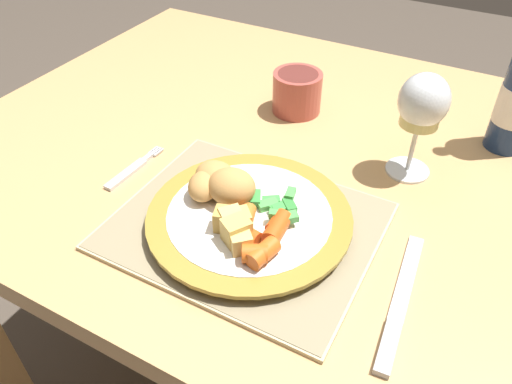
% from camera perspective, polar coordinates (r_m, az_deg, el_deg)
% --- Properties ---
extents(dining_table, '(1.12, 0.84, 0.74)m').
position_cam_1_polar(dining_table, '(0.88, 4.40, -0.58)').
color(dining_table, tan).
rests_on(dining_table, ground).
extents(placemat, '(0.34, 0.28, 0.01)m').
position_cam_1_polar(placemat, '(0.67, -1.23, -3.87)').
color(placemat, '#CCB789').
rests_on(placemat, dining_table).
extents(dinner_plate, '(0.27, 0.27, 0.02)m').
position_cam_1_polar(dinner_plate, '(0.66, -0.76, -3.03)').
color(dinner_plate, white).
rests_on(dinner_plate, placemat).
extents(breaded_croquettes, '(0.11, 0.09, 0.05)m').
position_cam_1_polar(breaded_croquettes, '(0.67, -4.06, 1.00)').
color(breaded_croquettes, tan).
rests_on(breaded_croquettes, dinner_plate).
extents(green_beans_pile, '(0.08, 0.07, 0.02)m').
position_cam_1_polar(green_beans_pile, '(0.65, 2.42, -1.72)').
color(green_beans_pile, '#338438').
rests_on(green_beans_pile, dinner_plate).
extents(glazed_carrots, '(0.08, 0.09, 0.02)m').
position_cam_1_polar(glazed_carrots, '(0.61, 0.71, -4.94)').
color(glazed_carrots, '#CC5119').
rests_on(glazed_carrots, dinner_plate).
extents(fork, '(0.02, 0.12, 0.01)m').
position_cam_1_polar(fork, '(0.78, -14.11, 2.40)').
color(fork, silver).
rests_on(fork, dining_table).
extents(table_knife, '(0.04, 0.21, 0.01)m').
position_cam_1_polar(table_knife, '(0.60, 15.90, -12.88)').
color(table_knife, silver).
rests_on(table_knife, dining_table).
extents(wine_glass, '(0.07, 0.07, 0.16)m').
position_cam_1_polar(wine_glass, '(0.74, 18.51, 9.31)').
color(wine_glass, silver).
rests_on(wine_glass, dining_table).
extents(roast_potatoes, '(0.07, 0.06, 0.03)m').
position_cam_1_polar(roast_potatoes, '(0.61, -2.49, -3.93)').
color(roast_potatoes, gold).
rests_on(roast_potatoes, dinner_plate).
extents(drinking_cup, '(0.09, 0.09, 0.07)m').
position_cam_1_polar(drinking_cup, '(0.90, 4.71, 11.40)').
color(drinking_cup, '#B24C42').
rests_on(drinking_cup, dining_table).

